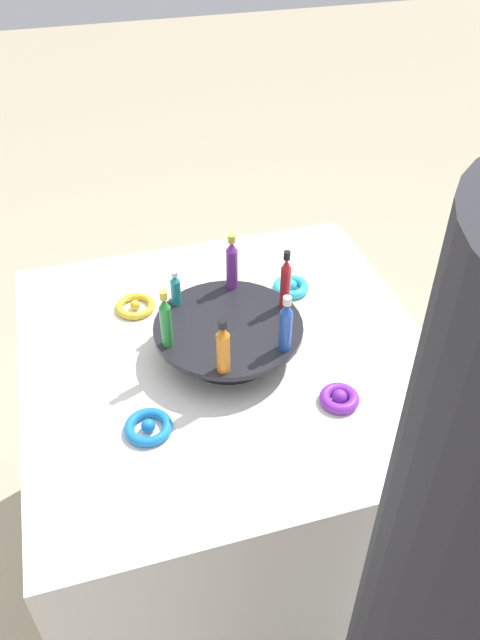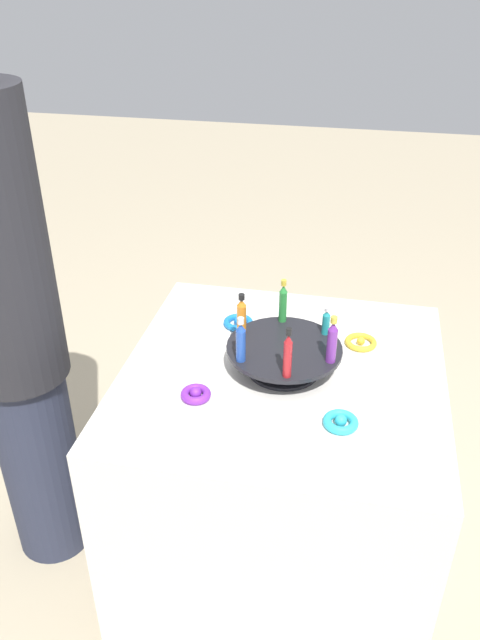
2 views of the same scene
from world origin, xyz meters
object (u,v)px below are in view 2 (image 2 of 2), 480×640
display_stand (284,355)px  bottle_orange (242,315)px  bottle_purple (332,341)px  person_figure (12,331)px  bottle_red (288,355)px  bottle_blue (241,341)px  ribbon_bow_gold (361,342)px  ribbon_bow_blue (238,322)px  ribbon_bow_purple (196,394)px  bottle_green (283,302)px  bottle_teal (326,322)px  ribbon_bow_teal (341,422)px

display_stand → bottle_orange: 0.16m
bottle_purple → person_figure: size_ratio=0.08×
display_stand → person_figure: 0.79m
bottle_red → bottle_blue: bearing=160.8°
bottle_red → ribbon_bow_gold: bottle_red is taller
bottle_purple → bottle_orange: size_ratio=1.10×
ribbon_bow_blue → ribbon_bow_purple: ribbon_bow_purple is taller
ribbon_bow_gold → ribbon_bow_purple: ribbon_bow_purple is taller
bottle_purple → bottle_green: (-0.16, 0.18, -0.00)m
bottle_orange → bottle_red: 0.24m
display_stand → person_figure: size_ratio=0.19×
bottle_teal → ribbon_bow_blue: bearing=157.0°
display_stand → bottle_green: size_ratio=2.38×
ribbon_bow_blue → person_figure: 0.67m
bottle_blue → ribbon_bow_purple: size_ratio=1.62×
bottle_green → bottle_red: bearing=-79.2°
ribbon_bow_gold → ribbon_bow_purple: 0.54m
bottle_orange → ribbon_bow_gold: (0.34, 0.13, -0.13)m
bottle_green → bottle_red: bottle_red is taller
bottle_blue → ribbon_bow_gold: size_ratio=1.38×
ribbon_bow_purple → person_figure: bearing=170.3°
bottle_purple → bottle_blue: (-0.23, -0.04, -0.00)m
bottle_purple → bottle_blue: size_ratio=1.05×
bottle_teal → ribbon_bow_purple: size_ratio=1.04×
bottle_teal → bottle_orange: bearing=-169.2°
bottle_purple → bottle_teal: (-0.03, 0.14, -0.02)m
ribbon_bow_purple → ribbon_bow_gold: bearing=39.9°
bottle_red → display_stand: bearing=100.8°
display_stand → bottle_orange: bearing=160.8°
bottle_blue → bottle_red: bearing=-19.2°
bottle_green → ribbon_bow_blue: size_ratio=1.44×
person_figure → ribbon_bow_purple: bearing=-15.3°
person_figure → ribbon_bow_blue: bearing=19.5°
bottle_purple → bottle_orange: bottle_purple is taller
bottle_orange → bottle_blue: size_ratio=0.95×
bottle_green → person_figure: (-0.76, -0.21, -0.06)m
bottle_purple → ribbon_bow_teal: (0.04, -0.16, -0.13)m
bottle_orange → ribbon_bow_gold: 0.38m
bottle_orange → ribbon_bow_gold: size_ratio=1.32×
bottle_teal → person_figure: (-0.89, -0.17, -0.04)m
bottle_blue → bottle_red: (0.13, -0.05, 0.01)m
bottle_orange → ribbon_bow_blue: (-0.04, 0.16, -0.13)m
bottle_red → ribbon_bow_teal: size_ratio=1.61×
bottle_teal → ribbon_bow_gold: size_ratio=0.89×
ribbon_bow_blue → bottle_orange: bearing=-74.9°
bottle_teal → bottle_purple: bearing=-79.2°
ribbon_bow_gold → bottle_purple: bearing=-109.6°
ribbon_bow_teal → ribbon_bow_purple: 0.38m
display_stand → ribbon_bow_teal: 0.27m
bottle_blue → ribbon_bow_blue: bottle_blue is taller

